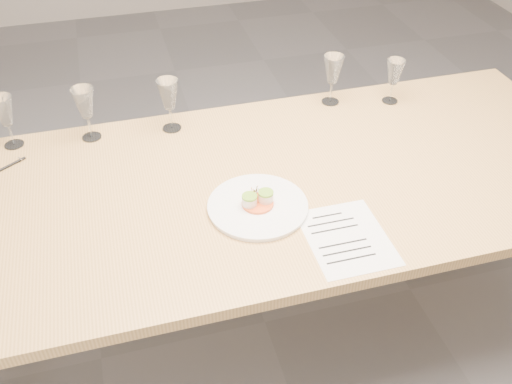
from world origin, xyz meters
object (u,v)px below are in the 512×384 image
object	(u,v)px
recipe_sheet	(347,238)
wine_glass_2	(168,96)
dinner_plate	(258,205)
wine_glass_4	(394,73)
dining_table	(267,195)
ballpoint_pen	(9,166)
wine_glass_3	(333,70)
wine_glass_1	(85,104)
wine_glass_0	(4,112)

from	to	relation	value
recipe_sheet	wine_glass_2	distance (m)	0.84
dinner_plate	wine_glass_4	size ratio (longest dim) A/B	1.75
dining_table	ballpoint_pen	distance (m)	0.89
dinner_plate	wine_glass_2	world-z (taller)	wine_glass_2
dinner_plate	wine_glass_3	size ratio (longest dim) A/B	1.58
dining_table	ballpoint_pen	bearing A→B (deg)	160.01
dining_table	wine_glass_3	size ratio (longest dim) A/B	12.04
wine_glass_1	wine_glass_2	xyz separation A→B (m)	(0.29, -0.02, -0.00)
wine_glass_2	wine_glass_4	xyz separation A→B (m)	(0.88, -0.03, -0.02)
wine_glass_0	dinner_plate	bearing A→B (deg)	-37.20
wine_glass_2	wine_glass_3	bearing A→B (deg)	2.25
dinner_plate	ballpoint_pen	bearing A→B (deg)	150.21
wine_glass_3	ballpoint_pen	bearing A→B (deg)	-174.51
ballpoint_pen	wine_glass_3	xyz separation A→B (m)	(1.22, 0.12, 0.14)
wine_glass_0	wine_glass_3	size ratio (longest dim) A/B	0.98
dinner_plate	wine_glass_2	size ratio (longest dim) A/B	1.57
recipe_sheet	wine_glass_1	distance (m)	1.03
recipe_sheet	wine_glass_0	distance (m)	1.24
wine_glass_4	dining_table	bearing A→B (deg)	-149.74
wine_glass_2	dining_table	bearing A→B (deg)	-57.04
wine_glass_0	wine_glass_1	world-z (taller)	wine_glass_1
dinner_plate	ballpoint_pen	size ratio (longest dim) A/B	2.84
wine_glass_2	wine_glass_1	bearing A→B (deg)	176.38
wine_glass_0	wine_glass_1	xyz separation A→B (m)	(0.27, -0.02, 0.00)
wine_glass_2	wine_glass_4	bearing A→B (deg)	-2.07
wine_glass_2	wine_glass_3	xyz separation A→B (m)	(0.64, 0.03, -0.00)
ballpoint_pen	wine_glass_1	size ratio (longest dim) A/B	0.55
wine_glass_4	wine_glass_0	bearing A→B (deg)	177.07
wine_glass_2	wine_glass_3	size ratio (longest dim) A/B	1.00
wine_glass_4	ballpoint_pen	bearing A→B (deg)	-177.63
wine_glass_1	wine_glass_4	world-z (taller)	wine_glass_1
dining_table	wine_glass_4	world-z (taller)	wine_glass_4
recipe_sheet	ballpoint_pen	bearing A→B (deg)	147.15
wine_glass_0	wine_glass_4	world-z (taller)	wine_glass_0
wine_glass_3	wine_glass_4	bearing A→B (deg)	-13.69
dinner_plate	wine_glass_4	xyz separation A→B (m)	(0.69, 0.50, 0.11)
recipe_sheet	wine_glass_4	distance (m)	0.85
ballpoint_pen	wine_glass_4	world-z (taller)	wine_glass_4
dinner_plate	wine_glass_4	distance (m)	0.86
wine_glass_0	wine_glass_4	size ratio (longest dim) A/B	1.09
wine_glass_3	wine_glass_1	bearing A→B (deg)	-179.59
dining_table	ballpoint_pen	size ratio (longest dim) A/B	21.73
wine_glass_1	wine_glass_2	world-z (taller)	same
dining_table	recipe_sheet	xyz separation A→B (m)	(0.15, -0.33, 0.07)
wine_glass_0	wine_glass_2	bearing A→B (deg)	-4.24
wine_glass_3	wine_glass_4	xyz separation A→B (m)	(0.23, -0.06, -0.01)
recipe_sheet	wine_glass_4	xyz separation A→B (m)	(0.47, 0.70, 0.12)
dining_table	wine_glass_0	world-z (taller)	wine_glass_0
recipe_sheet	ballpoint_pen	world-z (taller)	ballpoint_pen
dining_table	wine_glass_2	distance (m)	0.51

